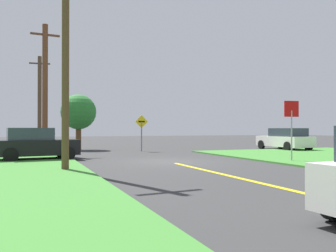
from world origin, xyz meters
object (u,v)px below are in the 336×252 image
(stop_sign, at_px, (291,119))
(car_on_crossroad, at_px, (285,139))
(oak_tree_left, at_px, (79,112))
(parked_car_near_building, at_px, (36,144))
(direction_sign, at_px, (142,129))
(utility_pole_mid, at_px, (45,87))
(utility_pole_near, at_px, (66,43))
(utility_pole_far, at_px, (40,100))

(stop_sign, xyz_separation_m, car_on_crossroad, (6.28, 8.04, -1.23))
(oak_tree_left, bearing_deg, car_on_crossroad, -22.17)
(parked_car_near_building, distance_m, car_on_crossroad, 17.70)
(oak_tree_left, bearing_deg, direction_sign, -42.67)
(oak_tree_left, bearing_deg, stop_sign, -59.83)
(car_on_crossroad, xyz_separation_m, utility_pole_mid, (-16.89, 2.37, 3.40))
(oak_tree_left, bearing_deg, utility_pole_near, -99.30)
(car_on_crossroad, relative_size, utility_pole_mid, 0.56)
(stop_sign, bearing_deg, parked_car_near_building, -18.11)
(utility_pole_mid, bearing_deg, oak_tree_left, 53.90)
(direction_sign, bearing_deg, stop_sign, -67.81)
(direction_sign, bearing_deg, parked_car_near_building, -144.99)
(utility_pole_far, bearing_deg, stop_sign, -62.74)
(stop_sign, height_order, utility_pole_mid, utility_pole_mid)
(utility_pole_near, xyz_separation_m, oak_tree_left, (2.25, 13.74, -1.94))
(utility_pole_near, bearing_deg, utility_pole_far, 90.90)
(parked_car_near_building, relative_size, oak_tree_left, 0.96)
(utility_pole_far, relative_size, direction_sign, 3.22)
(car_on_crossroad, height_order, utility_pole_far, utility_pole_far)
(car_on_crossroad, bearing_deg, direction_sign, 79.13)
(car_on_crossroad, xyz_separation_m, utility_pole_far, (-16.92, 12.62, 3.35))
(utility_pole_near, bearing_deg, car_on_crossroad, 25.42)
(utility_pole_mid, distance_m, utility_pole_far, 10.26)
(utility_pole_far, height_order, oak_tree_left, utility_pole_far)
(stop_sign, relative_size, utility_pole_near, 0.31)
(stop_sign, bearing_deg, direction_sign, -60.16)
(stop_sign, xyz_separation_m, oak_tree_left, (-8.07, 13.89, 0.78))
(utility_pole_far, bearing_deg, utility_pole_near, -89.10)
(utility_pole_mid, height_order, direction_sign, utility_pole_mid)
(direction_sign, xyz_separation_m, oak_tree_left, (-3.86, 3.56, 1.25))
(utility_pole_near, relative_size, utility_pole_far, 1.13)
(stop_sign, relative_size, oak_tree_left, 0.69)
(car_on_crossroad, xyz_separation_m, direction_sign, (-10.49, 2.29, 0.77))
(car_on_crossroad, distance_m, utility_pole_near, 18.80)
(stop_sign, relative_size, car_on_crossroad, 0.62)
(parked_car_near_building, distance_m, utility_pole_far, 15.62)
(stop_sign, height_order, utility_pole_near, utility_pole_near)
(car_on_crossroad, distance_m, utility_pole_mid, 17.39)
(direction_sign, distance_m, oak_tree_left, 5.39)
(parked_car_near_building, relative_size, utility_pole_mid, 0.48)
(stop_sign, relative_size, parked_car_near_building, 0.73)
(utility_pole_far, distance_m, oak_tree_left, 7.37)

